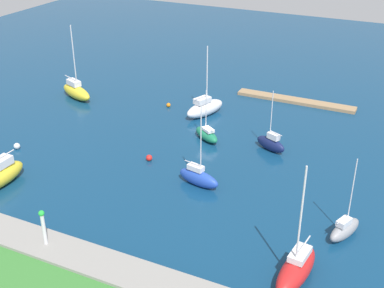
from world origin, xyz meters
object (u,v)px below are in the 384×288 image
sailboat_white_off_beacon (205,108)px  sailboat_gray_lone_north (345,229)px  pier_dock (295,101)px  sailboat_yellow_outer_mooring (0,175)px  harbor_beacon (43,225)px  mooring_buoy_red (149,158)px  mooring_buoy_white (17,146)px  sailboat_blue_far_south (199,177)px  mooring_buoy_orange (168,105)px  sailboat_red_near_pier (296,269)px  sailboat_navy_along_channel (271,143)px  sailboat_yellow_lone_south (76,91)px  sailboat_green_far_north (207,134)px

sailboat_white_off_beacon → sailboat_gray_lone_north: size_ratio=1.22×
sailboat_white_off_beacon → pier_dock: bearing=-23.6°
pier_dock → sailboat_yellow_outer_mooring: 47.02m
harbor_beacon → mooring_buoy_red: (0.51, -20.46, -3.05)m
mooring_buoy_white → sailboat_blue_far_south: bearing=-175.5°
sailboat_yellow_outer_mooring → mooring_buoy_red: 18.03m
harbor_beacon → mooring_buoy_orange: bearing=-80.0°
sailboat_white_off_beacon → sailboat_red_near_pier: (-22.38, 29.90, -0.04)m
sailboat_yellow_outer_mooring → pier_dock: bearing=149.0°
sailboat_navy_along_channel → mooring_buoy_white: sailboat_navy_along_channel is taller
sailboat_yellow_outer_mooring → sailboat_red_near_pier: bearing=88.7°
harbor_beacon → sailboat_yellow_lone_south: size_ratio=0.30×
mooring_buoy_red → sailboat_green_far_north: bearing=-115.8°
sailboat_yellow_lone_south → mooring_buoy_orange: size_ratio=18.27×
sailboat_blue_far_south → harbor_beacon: bearing=-102.4°
harbor_beacon → sailboat_blue_far_south: (-7.72, -17.74, -2.37)m
harbor_beacon → sailboat_navy_along_channel: (-12.66, -29.94, -2.41)m
sailboat_green_far_north → mooring_buoy_white: 25.66m
sailboat_green_far_north → mooring_buoy_red: bearing=99.0°
sailboat_yellow_lone_south → sailboat_blue_far_south: size_ratio=1.19×
sailboat_yellow_lone_south → mooring_buoy_red: 25.45m
sailboat_red_near_pier → sailboat_yellow_outer_mooring: sailboat_red_near_pier is taller
sailboat_gray_lone_north → sailboat_yellow_outer_mooring: size_ratio=0.80×
sailboat_green_far_north → sailboat_yellow_outer_mooring: (17.02, 21.35, 0.48)m
sailboat_red_near_pier → sailboat_gray_lone_north: bearing=168.3°
sailboat_red_near_pier → mooring_buoy_orange: (28.95, -30.44, -0.89)m
mooring_buoy_orange → sailboat_yellow_lone_south: bearing=11.9°
sailboat_yellow_lone_south → sailboat_red_near_pier: bearing=-9.3°
sailboat_yellow_lone_south → sailboat_white_off_beacon: bearing=29.2°
pier_dock → sailboat_green_far_north: (7.43, 18.80, 0.57)m
sailboat_navy_along_channel → sailboat_green_far_north: size_ratio=1.15×
sailboat_blue_far_south → sailboat_gray_lone_north: bearing=2.2°
pier_dock → sailboat_green_far_north: bearing=68.4°
sailboat_blue_far_south → sailboat_yellow_outer_mooring: size_ratio=0.94×
sailboat_yellow_lone_south → sailboat_green_far_north: sailboat_yellow_lone_south is taller
sailboat_gray_lone_north → sailboat_blue_far_south: bearing=102.4°
sailboat_yellow_lone_south → sailboat_gray_lone_north: (-47.14, 18.98, -0.30)m
sailboat_blue_far_south → sailboat_green_far_north: size_ratio=1.43×
mooring_buoy_orange → sailboat_red_near_pier: bearing=133.6°
sailboat_navy_along_channel → sailboat_white_off_beacon: bearing=-4.2°
sailboat_blue_far_south → mooring_buoy_orange: (14.30, -19.50, -0.75)m
sailboat_green_far_north → mooring_buoy_white: (21.83, 13.47, -0.40)m
sailboat_navy_along_channel → sailboat_yellow_outer_mooring: size_ratio=0.76×
sailboat_gray_lone_north → sailboat_yellow_outer_mooring: sailboat_yellow_outer_mooring is taller
sailboat_navy_along_channel → sailboat_blue_far_south: bearing=91.9°
sailboat_blue_far_south → sailboat_red_near_pier: 18.28m
sailboat_yellow_outer_mooring → mooring_buoy_orange: size_ratio=16.40×
sailboat_green_far_north → mooring_buoy_orange: bearing=-3.4°
mooring_buoy_red → mooring_buoy_orange: (6.06, -16.79, -0.07)m
sailboat_navy_along_channel → sailboat_yellow_outer_mooring: 34.14m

